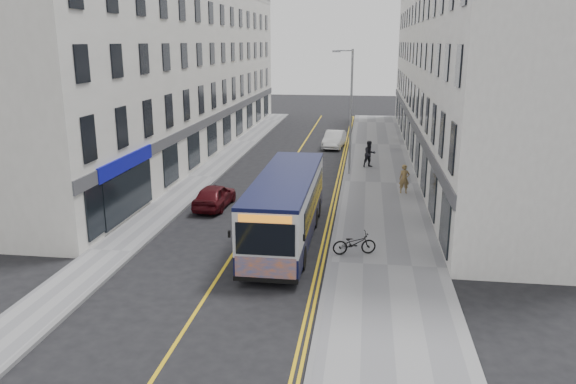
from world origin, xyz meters
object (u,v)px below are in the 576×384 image
(bicycle, at_px, (354,243))
(pedestrian_far, at_px, (370,154))
(streetlamp, at_px, (350,108))
(city_bus, at_px, (286,205))
(car_maroon, at_px, (214,196))
(car_white, at_px, (334,139))
(pedestrian_near, at_px, (404,179))

(bicycle, xyz_separation_m, pedestrian_far, (0.59, 16.50, 0.44))
(streetlamp, relative_size, city_bus, 0.78)
(streetlamp, height_order, car_maroon, streetlamp)
(car_white, bearing_deg, car_maroon, -100.65)
(bicycle, height_order, car_maroon, car_maroon)
(streetlamp, relative_size, pedestrian_near, 4.90)
(city_bus, bearing_deg, pedestrian_near, 56.74)
(pedestrian_far, bearing_deg, streetlamp, -150.36)
(streetlamp, height_order, city_bus, streetlamp)
(streetlamp, bearing_deg, bicycle, -86.92)
(bicycle, bearing_deg, pedestrian_far, -17.14)
(pedestrian_far, height_order, car_maroon, pedestrian_far)
(pedestrian_near, bearing_deg, pedestrian_far, 100.84)
(pedestrian_far, bearing_deg, pedestrian_near, -102.45)
(city_bus, bearing_deg, car_white, 88.13)
(bicycle, bearing_deg, car_maroon, 36.03)
(city_bus, height_order, car_white, city_bus)
(streetlamp, height_order, car_white, streetlamp)
(city_bus, bearing_deg, streetlamp, 80.14)
(bicycle, relative_size, pedestrian_far, 0.98)
(pedestrian_near, height_order, car_maroon, pedestrian_near)
(pedestrian_near, bearing_deg, car_maroon, -164.14)
(bicycle, distance_m, pedestrian_far, 16.52)
(pedestrian_near, xyz_separation_m, pedestrian_far, (-1.95, 6.58, 0.09))
(streetlamp, relative_size, bicycle, 4.52)
(car_white, relative_size, car_maroon, 1.10)
(pedestrian_near, distance_m, pedestrian_far, 6.86)
(streetlamp, xyz_separation_m, pedestrian_far, (1.36, 2.23, -3.36))
(bicycle, height_order, pedestrian_far, pedestrian_far)
(bicycle, relative_size, pedestrian_near, 1.08)
(bicycle, bearing_deg, streetlamp, -12.00)
(streetlamp, bearing_deg, car_white, 98.57)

